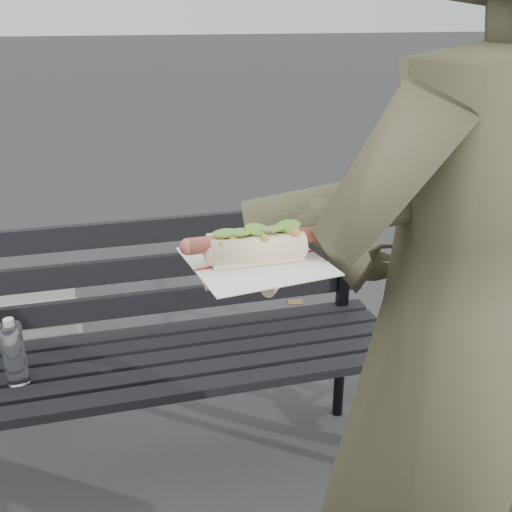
{
  "coord_description": "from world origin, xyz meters",
  "views": [
    {
      "loc": [
        -0.17,
        -0.73,
        1.5
      ],
      "look_at": [
        0.04,
        0.05,
        1.16
      ],
      "focal_mm": 42.0,
      "sensor_mm": 36.0,
      "label": 1
    }
  ],
  "objects": [
    {
      "name": "held_hotdog",
      "position": [
        0.24,
        0.11,
        1.2
      ],
      "size": [
        0.63,
        0.3,
        0.2
      ],
      "color": "#46452F"
    },
    {
      "name": "person",
      "position": [
        0.44,
        0.13,
        0.91
      ],
      "size": [
        0.76,
        0.62,
        1.81
      ],
      "primitive_type": "imported",
      "rotation": [
        0.0,
        0.0,
        3.46
      ],
      "color": "#46452F",
      "rests_on": "ground"
    },
    {
      "name": "park_bench",
      "position": [
        -0.02,
        0.99,
        0.52
      ],
      "size": [
        1.5,
        0.44,
        0.88
      ],
      "color": "black",
      "rests_on": "ground"
    }
  ]
}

